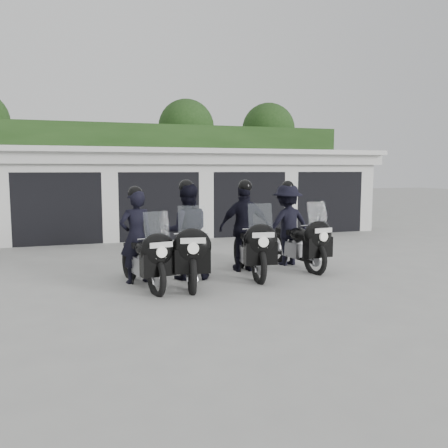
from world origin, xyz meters
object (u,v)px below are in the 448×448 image
object	(u,v)px
police_bike_c	(247,233)
police_bike_d	(291,229)
police_bike_b	(188,238)
police_bike_a	(142,246)

from	to	relation	value
police_bike_c	police_bike_d	distance (m)	1.31
police_bike_c	police_bike_b	bearing A→B (deg)	-160.24
police_bike_b	police_bike_c	xyz separation A→B (m)	(1.44, 0.35, -0.00)
police_bike_d	police_bike_a	bearing A→B (deg)	-174.52
police_bike_a	police_bike_d	distance (m)	3.75
police_bike_b	police_bike_c	bearing A→B (deg)	22.88
police_bike_b	police_bike_a	bearing A→B (deg)	-163.44
police_bike_d	police_bike_b	bearing A→B (deg)	-172.59
police_bike_a	police_bike_c	world-z (taller)	police_bike_c
police_bike_a	police_bike_c	distance (m)	2.44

